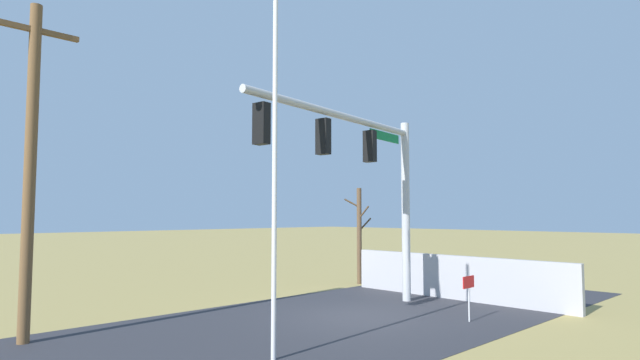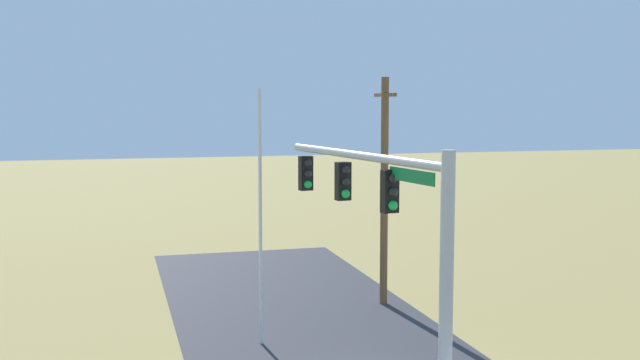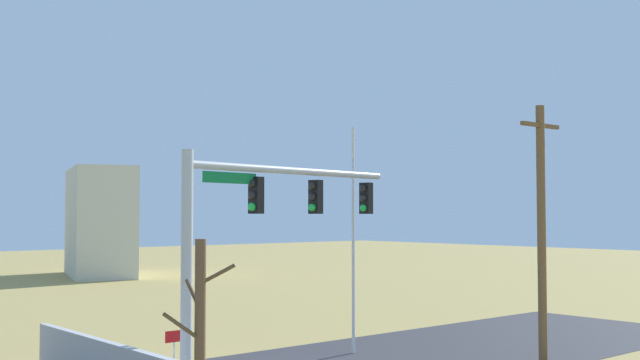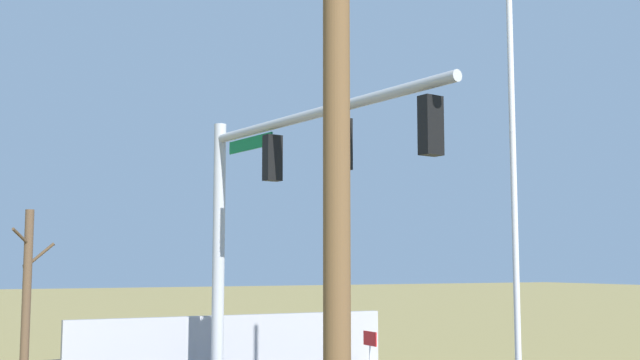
{
  "view_description": "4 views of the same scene",
  "coord_description": "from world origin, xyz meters",
  "px_view_note": "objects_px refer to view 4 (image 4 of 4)",
  "views": [
    {
      "loc": [
        -10.79,
        -9.64,
        2.86
      ],
      "look_at": [
        -1.38,
        0.07,
        3.81
      ],
      "focal_mm": 28.24,
      "sensor_mm": 36.0,
      "label": 1
    },
    {
      "loc": [
        16.67,
        -5.72,
        6.92
      ],
      "look_at": [
        -1.3,
        -0.81,
        5.02
      ],
      "focal_mm": 42.88,
      "sensor_mm": 36.0,
      "label": 2
    },
    {
      "loc": [
        12.62,
        16.43,
        4.44
      ],
      "look_at": [
        -0.9,
        0.7,
        5.39
      ],
      "focal_mm": 43.18,
      "sensor_mm": 36.0,
      "label": 3
    },
    {
      "loc": [
        -14.13,
        6.65,
        2.74
      ],
      "look_at": [
        -0.25,
        -0.35,
        4.41
      ],
      "focal_mm": 44.25,
      "sensor_mm": 36.0,
      "label": 4
    }
  ],
  "objects_px": {
    "signal_mast": "(276,187)",
    "flagpole": "(514,207)",
    "utility_pole": "(337,127)",
    "bare_tree": "(27,294)",
    "open_sign": "(370,345)"
  },
  "relations": [
    {
      "from": "signal_mast",
      "to": "utility_pole",
      "type": "bearing_deg",
      "value": 160.14
    },
    {
      "from": "utility_pole",
      "to": "bare_tree",
      "type": "distance_m",
      "value": 12.99
    },
    {
      "from": "utility_pole",
      "to": "open_sign",
      "type": "xyz_separation_m",
      "value": [
        9.23,
        -5.75,
        -3.14
      ]
    },
    {
      "from": "flagpole",
      "to": "utility_pole",
      "type": "xyz_separation_m",
      "value": [
        -3.2,
        4.89,
        0.39
      ]
    },
    {
      "from": "flagpole",
      "to": "bare_tree",
      "type": "bearing_deg",
      "value": 32.81
    },
    {
      "from": "signal_mast",
      "to": "open_sign",
      "type": "distance_m",
      "value": 4.5
    },
    {
      "from": "signal_mast",
      "to": "utility_pole",
      "type": "distance_m",
      "value": 8.83
    },
    {
      "from": "bare_tree",
      "to": "signal_mast",
      "type": "bearing_deg",
      "value": -136.28
    },
    {
      "from": "signal_mast",
      "to": "flagpole",
      "type": "bearing_deg",
      "value": -159.62
    },
    {
      "from": "flagpole",
      "to": "utility_pole",
      "type": "bearing_deg",
      "value": 123.2
    },
    {
      "from": "utility_pole",
      "to": "bare_tree",
      "type": "height_order",
      "value": "utility_pole"
    },
    {
      "from": "flagpole",
      "to": "utility_pole",
      "type": "relative_size",
      "value": 0.94
    },
    {
      "from": "flagpole",
      "to": "utility_pole",
      "type": "height_order",
      "value": "utility_pole"
    },
    {
      "from": "signal_mast",
      "to": "open_sign",
      "type": "bearing_deg",
      "value": -71.3
    },
    {
      "from": "utility_pole",
      "to": "open_sign",
      "type": "height_order",
      "value": "utility_pole"
    }
  ]
}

